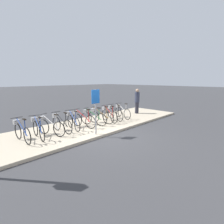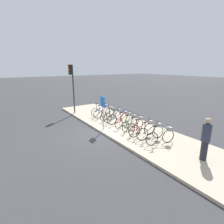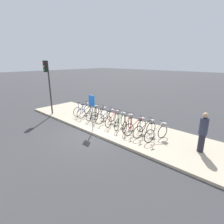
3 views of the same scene
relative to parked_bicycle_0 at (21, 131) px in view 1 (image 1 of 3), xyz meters
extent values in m
plane|color=#38383A|center=(2.95, -1.74, -0.55)|extent=(120.00, 120.00, 0.00)
cube|color=#B7A88E|center=(2.95, 0.01, -0.49)|extent=(14.16, 3.51, 0.12)
torus|color=black|center=(0.01, -0.56, -0.10)|extent=(0.05, 0.67, 0.67)
torus|color=black|center=(-0.01, 0.37, -0.10)|extent=(0.05, 0.67, 0.67)
cylinder|color=navy|center=(0.00, -0.09, 0.17)|extent=(0.05, 0.94, 0.57)
cylinder|color=navy|center=(0.01, -0.43, 0.20)|extent=(0.03, 0.03, 0.61)
cube|color=black|center=(0.01, -0.43, 0.53)|extent=(0.07, 0.20, 0.04)
cylinder|color=#262626|center=(-0.01, 0.37, 0.47)|extent=(0.46, 0.03, 0.02)
cube|color=gray|center=(-0.01, 0.42, 0.28)|extent=(0.24, 0.20, 0.18)
torus|color=black|center=(0.54, -0.63, -0.10)|extent=(0.13, 0.67, 0.67)
torus|color=black|center=(0.67, 0.29, -0.10)|extent=(0.13, 0.67, 0.67)
cylinder|color=navy|center=(0.60, -0.17, 0.17)|extent=(0.16, 0.94, 0.57)
cylinder|color=navy|center=(0.56, -0.50, 0.20)|extent=(0.04, 0.04, 0.61)
cube|color=black|center=(0.56, -0.50, 0.53)|extent=(0.10, 0.21, 0.04)
cylinder|color=#262626|center=(0.67, 0.29, 0.47)|extent=(0.46, 0.09, 0.02)
cube|color=gray|center=(0.68, 0.33, 0.28)|extent=(0.27, 0.23, 0.18)
torus|color=black|center=(1.31, -0.59, -0.10)|extent=(0.23, 0.66, 0.67)
torus|color=black|center=(1.04, 0.29, -0.10)|extent=(0.23, 0.66, 0.67)
cylinder|color=silver|center=(1.17, -0.15, 0.17)|extent=(0.30, 0.91, 0.57)
cylinder|color=silver|center=(1.27, -0.47, 0.20)|extent=(0.04, 0.04, 0.61)
cube|color=black|center=(1.27, -0.47, 0.53)|extent=(0.12, 0.21, 0.04)
cylinder|color=#262626|center=(1.04, 0.29, 0.47)|extent=(0.45, 0.16, 0.02)
cube|color=gray|center=(1.03, 0.34, 0.28)|extent=(0.29, 0.26, 0.18)
torus|color=black|center=(1.76, -0.55, -0.10)|extent=(0.06, 0.67, 0.67)
torus|color=black|center=(1.72, 0.38, -0.10)|extent=(0.06, 0.67, 0.67)
cylinder|color=black|center=(1.74, -0.09, 0.17)|extent=(0.07, 0.94, 0.57)
cylinder|color=black|center=(1.75, -0.42, 0.20)|extent=(0.03, 0.03, 0.61)
cube|color=black|center=(1.75, -0.42, 0.53)|extent=(0.08, 0.20, 0.04)
cylinder|color=#262626|center=(1.72, 0.38, 0.47)|extent=(0.46, 0.04, 0.02)
cube|color=gray|center=(1.72, 0.43, 0.28)|extent=(0.25, 0.21, 0.18)
torus|color=black|center=(2.25, -0.56, -0.10)|extent=(0.18, 0.67, 0.67)
torus|color=black|center=(2.45, 0.34, -0.10)|extent=(0.18, 0.67, 0.67)
cylinder|color=navy|center=(2.35, -0.11, 0.17)|extent=(0.24, 0.92, 0.57)
cylinder|color=navy|center=(2.28, -0.43, 0.20)|extent=(0.04, 0.04, 0.61)
cube|color=black|center=(2.28, -0.43, 0.53)|extent=(0.11, 0.21, 0.04)
cylinder|color=#262626|center=(2.45, 0.34, 0.47)|extent=(0.45, 0.12, 0.02)
cube|color=gray|center=(2.47, 0.39, 0.28)|extent=(0.28, 0.25, 0.18)
torus|color=black|center=(3.03, -0.58, -0.10)|extent=(0.16, 0.67, 0.67)
torus|color=black|center=(2.87, 0.33, -0.10)|extent=(0.16, 0.67, 0.67)
cylinder|color=red|center=(2.95, -0.13, 0.17)|extent=(0.20, 0.93, 0.57)
cylinder|color=red|center=(3.01, -0.46, 0.20)|extent=(0.04, 0.04, 0.61)
cube|color=black|center=(3.01, -0.46, 0.53)|extent=(0.10, 0.21, 0.04)
cylinder|color=#262626|center=(2.87, 0.33, 0.47)|extent=(0.46, 0.11, 0.02)
cube|color=gray|center=(2.86, 0.38, 0.28)|extent=(0.27, 0.24, 0.18)
torus|color=black|center=(3.73, -0.61, -0.10)|extent=(0.25, 0.65, 0.67)
torus|color=black|center=(3.44, 0.26, -0.10)|extent=(0.25, 0.65, 0.67)
cylinder|color=#267238|center=(3.58, -0.18, 0.17)|extent=(0.33, 0.90, 0.57)
cylinder|color=#267238|center=(3.69, -0.49, 0.20)|extent=(0.04, 0.04, 0.61)
cube|color=black|center=(3.69, -0.49, 0.53)|extent=(0.13, 0.21, 0.04)
cylinder|color=#262626|center=(3.44, 0.26, 0.47)|extent=(0.44, 0.17, 0.02)
cube|color=gray|center=(3.42, 0.31, 0.28)|extent=(0.29, 0.27, 0.18)
torus|color=black|center=(4.27, -0.61, -0.10)|extent=(0.25, 0.65, 0.67)
torus|color=black|center=(3.97, 0.27, -0.10)|extent=(0.25, 0.65, 0.67)
cylinder|color=olive|center=(4.12, -0.17, 0.17)|extent=(0.33, 0.90, 0.57)
cylinder|color=olive|center=(4.23, -0.49, 0.20)|extent=(0.04, 0.04, 0.61)
cube|color=black|center=(4.23, -0.49, 0.53)|extent=(0.13, 0.21, 0.04)
cylinder|color=#262626|center=(3.97, 0.27, 0.47)|extent=(0.44, 0.17, 0.02)
cube|color=gray|center=(3.96, 0.32, 0.28)|extent=(0.29, 0.27, 0.18)
torus|color=black|center=(4.61, -0.70, -0.10)|extent=(0.17, 0.67, 0.67)
torus|color=black|center=(4.80, 0.21, -0.10)|extent=(0.17, 0.67, 0.67)
cylinder|color=red|center=(4.71, -0.25, 0.17)|extent=(0.22, 0.93, 0.57)
cylinder|color=red|center=(4.64, -0.57, 0.20)|extent=(0.04, 0.04, 0.61)
cube|color=black|center=(4.64, -0.57, 0.53)|extent=(0.11, 0.21, 0.04)
cylinder|color=#262626|center=(4.80, 0.21, 0.47)|extent=(0.46, 0.12, 0.02)
cube|color=gray|center=(4.81, 0.25, 0.28)|extent=(0.28, 0.24, 0.18)
torus|color=black|center=(5.16, -0.65, -0.10)|extent=(0.19, 0.66, 0.67)
torus|color=black|center=(5.36, 0.25, -0.10)|extent=(0.19, 0.66, 0.67)
cylinder|color=black|center=(5.26, -0.20, 0.17)|extent=(0.24, 0.92, 0.57)
cylinder|color=black|center=(5.19, -0.52, 0.20)|extent=(0.04, 0.04, 0.61)
cube|color=black|center=(5.19, -0.52, 0.53)|extent=(0.11, 0.21, 0.04)
cylinder|color=#262626|center=(5.36, 0.25, 0.47)|extent=(0.45, 0.13, 0.02)
cube|color=gray|center=(5.38, 0.30, 0.28)|extent=(0.28, 0.25, 0.18)
torus|color=black|center=(5.82, -0.67, -0.10)|extent=(0.19, 0.66, 0.67)
torus|color=black|center=(6.04, 0.23, -0.10)|extent=(0.19, 0.66, 0.67)
cylinder|color=beige|center=(5.93, -0.22, 0.17)|extent=(0.25, 0.92, 0.57)
cylinder|color=beige|center=(5.85, -0.54, 0.20)|extent=(0.04, 0.04, 0.61)
cube|color=black|center=(5.85, -0.54, 0.53)|extent=(0.12, 0.21, 0.04)
cylinder|color=#262626|center=(6.04, 0.23, 0.47)|extent=(0.45, 0.13, 0.02)
cube|color=gray|center=(6.05, 0.28, 0.28)|extent=(0.28, 0.25, 0.18)
cylinder|color=#23232D|center=(7.89, 0.11, -0.03)|extent=(0.26, 0.26, 0.81)
cylinder|color=#2D3347|center=(7.89, 0.11, 0.73)|extent=(0.34, 0.34, 0.72)
sphere|color=tan|center=(7.89, 0.11, 1.21)|extent=(0.23, 0.23, 0.23)
cylinder|color=#99999E|center=(2.64, -1.44, 0.56)|extent=(0.06, 0.06, 2.00)
cube|color=#1959B2|center=(2.64, -1.46, 1.26)|extent=(0.44, 0.03, 0.60)
camera|label=1|loc=(-2.31, -7.18, 2.01)|focal=28.00mm
camera|label=2|loc=(11.13, -6.48, 3.24)|focal=28.00mm
camera|label=3|loc=(9.69, -7.47, 3.37)|focal=28.00mm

